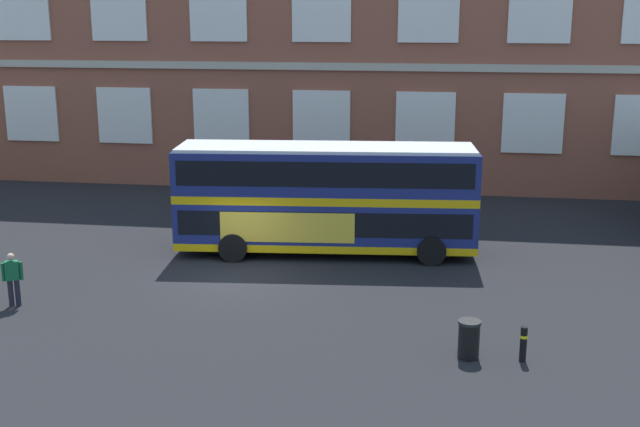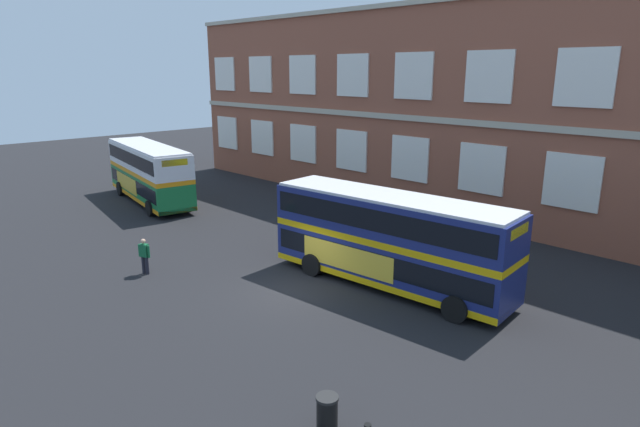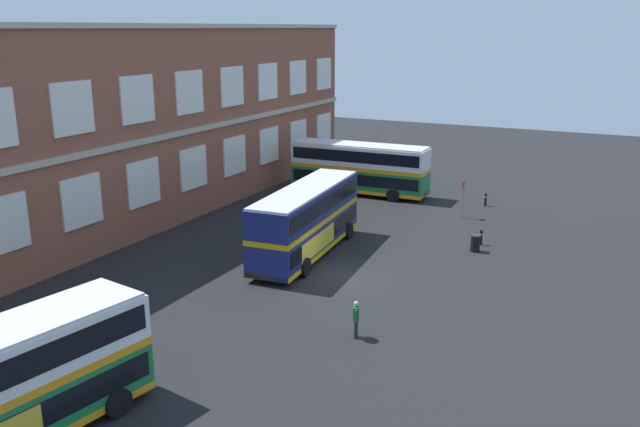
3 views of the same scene
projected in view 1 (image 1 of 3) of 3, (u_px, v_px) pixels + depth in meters
ground_plane at (251, 260)px, 29.42m from camera, size 120.00×120.00×0.00m
brick_terminal_building at (332, 56)px, 43.03m from camera, size 56.10×8.19×13.23m
double_decker_middle at (326, 197)px, 29.83m from camera, size 11.18×3.57×4.07m
waiting_passenger at (13, 277)px, 24.69m from camera, size 0.62×0.38×1.70m
station_litter_bin at (469, 339)px, 21.09m from camera, size 0.60×0.60×1.03m
safety_bollard_west at (523, 343)px, 20.88m from camera, size 0.19×0.19×0.95m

